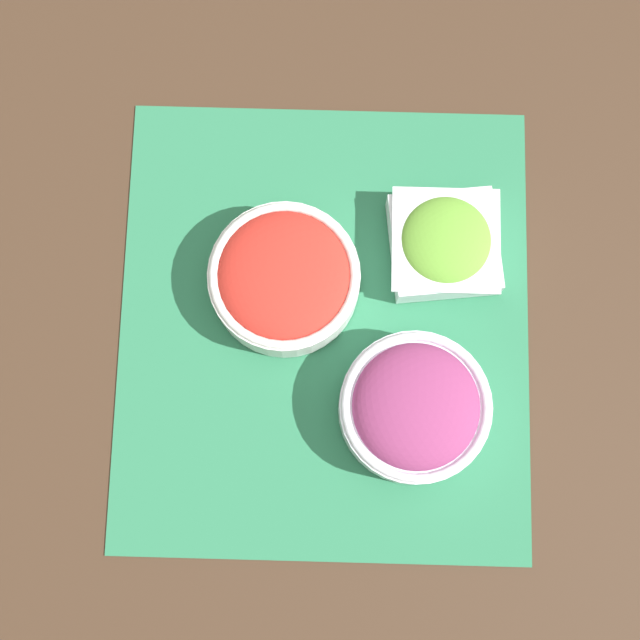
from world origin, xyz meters
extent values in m
plane|color=#422D1E|center=(0.00, 0.00, 0.00)|extent=(3.00, 3.00, 0.00)
cube|color=#2D7A51|center=(0.00, 0.00, 0.00)|extent=(0.53, 0.47, 0.00)
cube|color=white|center=(0.09, -0.13, 0.02)|extent=(0.13, 0.13, 0.04)
cube|color=white|center=(0.09, -0.13, 0.04)|extent=(0.12, 0.12, 0.00)
ellipsoid|color=#6BAD38|center=(0.09, -0.13, 0.04)|extent=(0.10, 0.10, 0.04)
cylinder|color=white|center=(0.05, 0.05, 0.03)|extent=(0.17, 0.17, 0.05)
torus|color=white|center=(0.05, 0.05, 0.05)|extent=(0.17, 0.17, 0.01)
ellipsoid|color=red|center=(0.05, 0.05, 0.05)|extent=(0.15, 0.15, 0.04)
cylinder|color=silver|center=(-0.10, -0.10, 0.03)|extent=(0.17, 0.17, 0.05)
torus|color=silver|center=(-0.10, -0.10, 0.06)|extent=(0.16, 0.16, 0.01)
ellipsoid|color=#93386B|center=(-0.10, -0.10, 0.06)|extent=(0.14, 0.14, 0.05)
camera|label=1|loc=(-0.18, 0.00, 1.01)|focal=50.00mm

